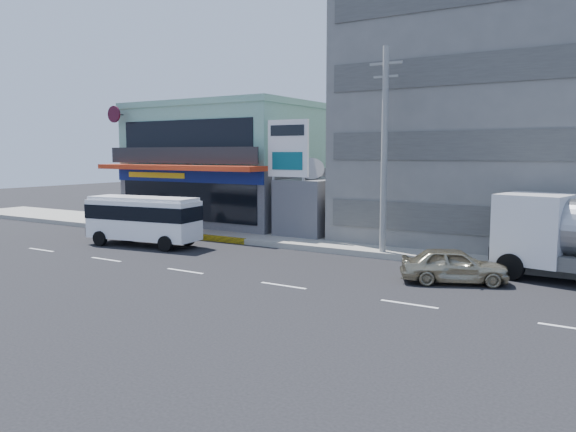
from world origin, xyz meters
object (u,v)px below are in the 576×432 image
object	(u,v)px
billboard	(288,155)
motorcycle_rider	(116,220)
minibus	(143,217)
satellite_dish	(311,178)
sedan	(454,265)
shop_building	(233,168)
concrete_building	(507,117)
utility_pole_near	(384,151)

from	to	relation	value
billboard	motorcycle_rider	bearing A→B (deg)	-168.28
minibus	motorcycle_rider	xyz separation A→B (m)	(-5.65, 3.01, -0.85)
satellite_dish	sedan	bearing A→B (deg)	-34.25
satellite_dish	shop_building	bearing A→B (deg)	159.79
concrete_building	billboard	world-z (taller)	concrete_building
shop_building	billboard	world-z (taller)	shop_building
shop_building	satellite_dish	xyz separation A→B (m)	(8.00, -2.95, -0.42)
shop_building	motorcycle_rider	world-z (taller)	shop_building
concrete_building	sedan	distance (m)	12.75
concrete_building	minibus	xyz separation A→B (m)	(-16.42, -11.21, -5.40)
utility_pole_near	shop_building	bearing A→B (deg)	154.94
satellite_dish	concrete_building	bearing A→B (deg)	21.80
shop_building	concrete_building	size ratio (longest dim) A/B	0.77
concrete_building	minibus	distance (m)	20.60
utility_pole_near	minibus	bearing A→B (deg)	-163.81
billboard	shop_building	bearing A→B (deg)	147.68
minibus	concrete_building	bearing A→B (deg)	34.31
minibus	billboard	bearing A→B (deg)	42.40
satellite_dish	billboard	xyz separation A→B (m)	(-0.50, -1.80, 1.35)
billboard	sedan	xyz separation A→B (m)	(10.90, -5.28, -4.23)
satellite_dish	utility_pole_near	size ratio (longest dim) A/B	0.15
sedan	minibus	bearing A→B (deg)	66.26
satellite_dish	minibus	xyz separation A→B (m)	(-6.42, -7.21, -1.98)
concrete_building	sedan	world-z (taller)	concrete_building
concrete_building	utility_pole_near	world-z (taller)	concrete_building
billboard	concrete_building	bearing A→B (deg)	28.92
satellite_dish	minibus	distance (m)	9.85
sedan	motorcycle_rider	world-z (taller)	motorcycle_rider
utility_pole_near	billboard	bearing A→B (deg)	164.52
shop_building	sedan	bearing A→B (deg)	-28.58
billboard	motorcycle_rider	size ratio (longest dim) A/B	3.05
utility_pole_near	minibus	xyz separation A→B (m)	(-12.42, -3.61, -3.55)
concrete_building	sedan	size ratio (longest dim) A/B	3.91
shop_building	minibus	world-z (taller)	shop_building
satellite_dish	sedan	world-z (taller)	satellite_dish
sedan	satellite_dish	bearing A→B (deg)	31.58
billboard	satellite_dish	bearing A→B (deg)	74.48
utility_pole_near	concrete_building	bearing A→B (deg)	62.24
billboard	utility_pole_near	world-z (taller)	utility_pole_near
concrete_building	motorcycle_rider	world-z (taller)	concrete_building
concrete_building	billboard	bearing A→B (deg)	-151.08
shop_building	concrete_building	world-z (taller)	concrete_building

